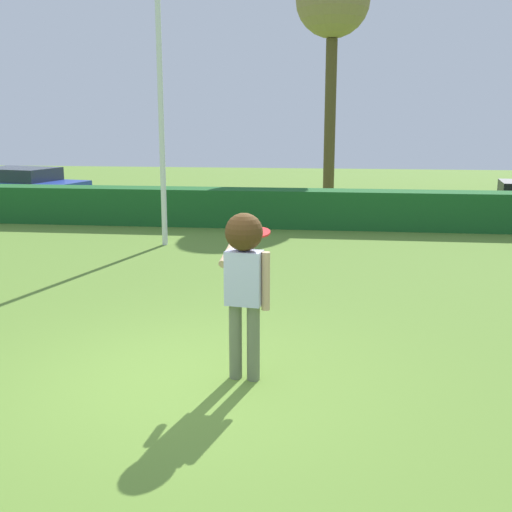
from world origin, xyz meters
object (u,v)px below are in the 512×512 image
Objects in this scene: lamppost at (160,80)px; maple_tree at (333,6)px; frisbee at (259,232)px; parked_car_blue at (20,186)px; person at (244,270)px.

maple_tree reaches higher than lamppost.
frisbee is 15.04m from parked_car_blue.
person is 0.66m from frisbee.
person is 17.26m from maple_tree.
lamppost is 10.30m from maple_tree.
lamppost is 1.45× the size of parked_car_blue.
lamppost is (-2.92, 6.61, 2.05)m from frisbee.
person reaches higher than parked_car_blue.
maple_tree is (9.64, 3.86, 5.80)m from parked_car_blue.
person is at bearing -97.89° from frisbee.
person is 15.44m from parked_car_blue.
frisbee is 0.06× the size of parked_car_blue.
lamppost is at bearing 113.82° from frisbee.
frisbee is at bearing -52.92° from parked_car_blue.
lamppost reaches higher than frisbee.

